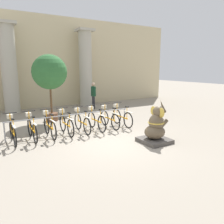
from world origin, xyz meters
name	(u,v)px	position (x,y,z in m)	size (l,w,h in m)	color
ground_plane	(113,143)	(0.00, 0.00, 0.00)	(60.00, 60.00, 0.00)	gray
building_facade	(46,62)	(0.00, 8.60, 3.00)	(20.00, 0.20, 6.00)	#C6B78E
column_left	(9,68)	(-2.39, 7.60, 2.62)	(1.09, 1.09, 5.16)	#ADA899
column_right	(86,68)	(2.39, 7.60, 2.62)	(1.09, 1.09, 5.16)	#ADA899
bike_rack	(73,117)	(-0.75, 1.95, 0.63)	(5.24, 0.05, 0.77)	gray
bicycle_0	(13,131)	(-3.07, 1.83, 0.42)	(0.48, 1.68, 1.03)	black
bicycle_1	(32,129)	(-2.41, 1.84, 0.42)	(0.48, 1.68, 1.03)	black
bicycle_2	(50,126)	(-1.75, 1.87, 0.42)	(0.48, 1.68, 1.03)	black
bicycle_3	(66,124)	(-1.09, 1.86, 0.42)	(0.48, 1.68, 1.03)	black
bicycle_4	(82,122)	(-0.42, 1.80, 0.42)	(0.48, 1.68, 1.03)	black
bicycle_5	(96,120)	(0.24, 1.81, 0.42)	(0.48, 1.68, 1.03)	black
bicycle_6	(109,118)	(0.90, 1.81, 0.42)	(0.48, 1.68, 1.03)	black
bicycle_7	(122,117)	(1.57, 1.81, 0.42)	(0.48, 1.68, 1.03)	black
elephant_statue	(156,128)	(1.35, -0.73, 0.52)	(1.00, 1.00, 1.54)	#4C4742
person_pedestrian	(93,93)	(2.31, 6.28, 1.03)	(0.23, 0.47, 1.71)	#28282D
potted_tree	(50,73)	(-0.95, 4.42, 2.37)	(1.70, 1.70, 3.28)	brown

